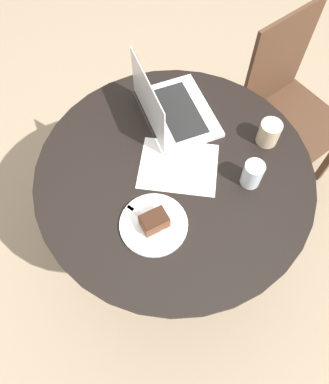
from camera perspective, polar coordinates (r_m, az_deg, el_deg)
ground_plane at (r=2.04m, az=1.03°, el=-7.98°), size 12.00×12.00×0.00m
dining_table at (r=1.50m, az=1.38°, el=-0.17°), size 1.02×1.02×0.76m
chair at (r=1.97m, az=17.94°, el=11.87°), size 0.59×0.59×0.95m
paper_document at (r=1.37m, az=2.13°, el=3.96°), size 0.30×0.25×0.00m
plate at (r=1.26m, az=-1.66°, el=-4.97°), size 0.23×0.23×0.01m
cake_slice at (r=1.23m, az=-1.56°, el=-4.45°), size 0.11×0.10×0.06m
fork at (r=1.26m, az=-3.32°, el=-3.77°), size 0.15×0.11×0.00m
coffee_glass at (r=1.45m, az=15.64°, el=8.68°), size 0.08×0.08×0.09m
water_glass at (r=1.33m, az=13.25°, el=2.69°), size 0.07×0.07×0.10m
laptop at (r=1.48m, az=1.07°, el=12.47°), size 0.36×0.41×0.24m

